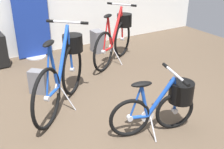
% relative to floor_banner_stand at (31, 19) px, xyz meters
% --- Properties ---
extents(ground_plane, '(7.60, 7.60, 0.00)m').
position_rel_floor_banner_stand_xyz_m(ground_plane, '(0.06, -2.58, -0.69)').
color(ground_plane, brown).
extents(floor_banner_stand, '(0.60, 0.36, 1.55)m').
position_rel_floor_banner_stand_xyz_m(floor_banner_stand, '(0.00, 0.00, 0.00)').
color(floor_banner_stand, '#B7B7BC').
rests_on(floor_banner_stand, ground_plane).
extents(folding_bike_foreground, '(0.94, 0.52, 0.69)m').
position_rel_floor_banner_stand_xyz_m(folding_bike_foreground, '(0.55, -2.85, -0.35)').
color(folding_bike_foreground, black).
rests_on(folding_bike_foreground, ground_plane).
extents(display_bike_left, '(1.04, 1.10, 1.02)m').
position_rel_floor_banner_stand_xyz_m(display_bike_left, '(-0.13, -1.76, -0.23)').
color(display_bike_left, black).
rests_on(display_bike_left, ground_plane).
extents(display_bike_right, '(1.17, 0.82, 0.96)m').
position_rel_floor_banner_stand_xyz_m(display_bike_right, '(1.17, -0.87, -0.25)').
color(display_bike_right, black).
rests_on(display_bike_right, ground_plane).
extents(rolling_suitcase, '(0.20, 0.37, 0.83)m').
position_rel_floor_banner_stand_xyz_m(rolling_suitcase, '(-0.60, -0.08, -0.41)').
color(rolling_suitcase, black).
rests_on(rolling_suitcase, ground_plane).
extents(backpack_on_floor, '(0.27, 0.27, 0.33)m').
position_rel_floor_banner_stand_xyz_m(backpack_on_floor, '(-0.34, -1.33, -0.53)').
color(backpack_on_floor, slate).
rests_on(backpack_on_floor, ground_plane).
extents(handbag_on_floor, '(0.22, 0.26, 0.41)m').
position_rel_floor_banner_stand_xyz_m(handbag_on_floor, '(1.09, -0.33, -0.49)').
color(handbag_on_floor, slate).
rests_on(handbag_on_floor, ground_plane).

